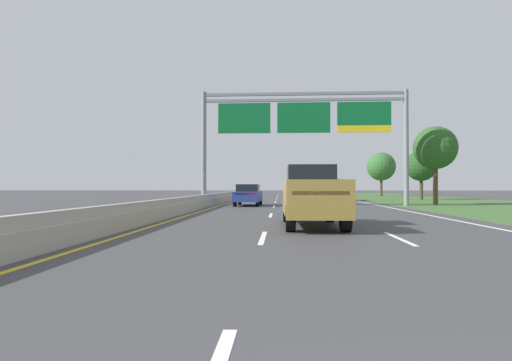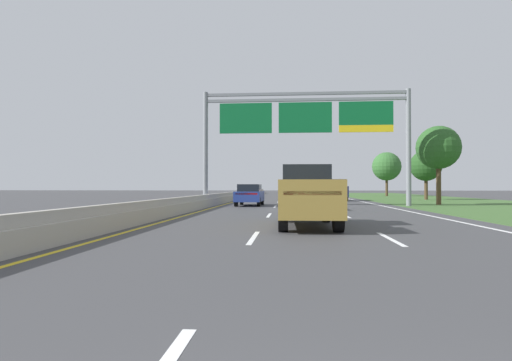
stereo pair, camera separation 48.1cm
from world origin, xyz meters
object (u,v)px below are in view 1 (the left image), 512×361
Objects in this scene: pickup_truck_gold at (312,196)px; car_blue_left_lane_sedan at (248,195)px; roadside_tree_mid at (435,148)px; car_navy_right_lane_suv at (332,190)px; car_silver_centre_lane_sedan at (293,191)px; car_white_centre_lane_sedan at (301,196)px; overhead_sign_gantry at (304,123)px; roadside_tree_distant at (381,167)px; roadside_tree_far at (421,166)px.

pickup_truck_gold is 16.19m from car_blue_left_lane_sedan.
pickup_truck_gold is 21.15m from roadside_tree_mid.
car_silver_centre_lane_sedan is at bearing 22.37° from car_navy_right_lane_suv.
roadside_tree_mid reaches higher than car_blue_left_lane_sedan.
car_blue_left_lane_sedan is (-3.52, 15.80, -0.26)m from pickup_truck_gold.
car_white_centre_lane_sedan is at bearing 179.36° from car_silver_centre_lane_sedan.
overhead_sign_gantry reaches higher than pickup_truck_gold.
overhead_sign_gantry is at bearing -112.33° from roadside_tree_distant.
car_silver_centre_lane_sedan is at bearing -1.40° from pickup_truck_gold.
car_navy_right_lane_suv is (7.47, 11.40, 0.28)m from car_blue_left_lane_sedan.
car_blue_left_lane_sedan is at bearing 145.54° from car_navy_right_lane_suv.
car_white_centre_lane_sedan is 24.80m from roadside_tree_far.
pickup_truck_gold is (-0.53, -15.67, -4.94)m from overhead_sign_gantry.
car_blue_left_lane_sedan is at bearing -171.44° from roadside_tree_mid.
roadside_tree_far is at bearing -25.08° from pickup_truck_gold.
car_blue_left_lane_sedan is at bearing 178.17° from overhead_sign_gantry.
car_white_centre_lane_sedan is 39.36m from roadside_tree_distant.
car_silver_centre_lane_sedan is 0.73× the size of roadside_tree_mid.
roadside_tree_distant reaches higher than car_blue_left_lane_sedan.
car_navy_right_lane_suv is at bearing -156.53° from car_silver_centre_lane_sedan.
roadside_tree_distant is at bearing -21.47° from car_white_centre_lane_sedan.
overhead_sign_gantry reaches higher than car_silver_centre_lane_sedan.
car_navy_right_lane_suv is 0.90× the size of roadside_tree_far.
car_blue_left_lane_sedan is (-3.62, 5.50, 0.00)m from car_white_centre_lane_sedan.
overhead_sign_gantry is 3.40× the size of car_blue_left_lane_sedan.
roadside_tree_mid is (14.23, 2.14, 3.53)m from car_blue_left_lane_sedan.
overhead_sign_gantry is at bearing 162.28° from car_navy_right_lane_suv.
pickup_truck_gold is 0.85× the size of roadside_tree_distant.
roadside_tree_far is 0.82× the size of roadside_tree_distant.
pickup_truck_gold reaches higher than car_silver_centre_lane_sedan.
roadside_tree_mid is at bearing 12.58° from overhead_sign_gantry.
car_navy_right_lane_suv is 11.92m from roadside_tree_mid.
car_white_centre_lane_sedan is 13.55m from roadside_tree_mid.
car_silver_centre_lane_sedan is 0.69× the size of roadside_tree_distant.
overhead_sign_gantry is 12.99m from car_navy_right_lane_suv.
car_blue_left_lane_sedan is at bearing 168.83° from car_silver_centre_lane_sedan.
pickup_truck_gold is 0.90× the size of roadside_tree_mid.
roadside_tree_distant is (13.14, 11.66, 3.48)m from car_silver_centre_lane_sedan.
roadside_tree_mid is (10.62, 7.64, 3.53)m from car_white_centre_lane_sedan.
roadside_tree_mid is at bearing -55.78° from car_white_centre_lane_sedan.
pickup_truck_gold is 10.30m from car_white_centre_lane_sedan.
pickup_truck_gold is at bearing -114.20° from roadside_tree_far.
car_white_centre_lane_sedan is at bearing -1.41° from pickup_truck_gold.
overhead_sign_gantry is at bearing -179.52° from car_silver_centre_lane_sedan.
car_blue_left_lane_sedan is at bearing 31.80° from car_white_centre_lane_sedan.
roadside_tree_mid is at bearing -80.39° from car_blue_left_lane_sedan.
overhead_sign_gantry is 2.86× the size of roadside_tree_far.
roadside_tree_far is at bearing -88.73° from roadside_tree_distant.
roadside_tree_distant is (13.46, 47.15, 3.23)m from pickup_truck_gold.
pickup_truck_gold is 35.50m from car_silver_centre_lane_sedan.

